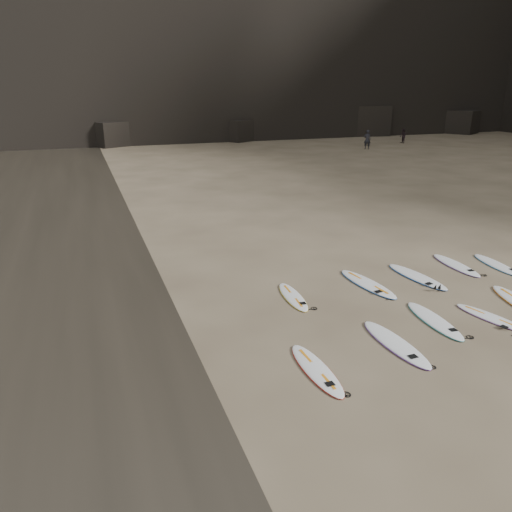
{
  "coord_description": "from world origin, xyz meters",
  "views": [
    {
      "loc": [
        -9.26,
        -10.21,
        6.34
      ],
      "look_at": [
        -4.62,
        2.82,
        1.5
      ],
      "focal_mm": 35.0,
      "sensor_mm": 36.0,
      "label": 1
    }
  ],
  "objects_px": {
    "person_a": "(367,140)",
    "person_b": "(403,136)",
    "surfboard_5": "(293,296)",
    "surfboard_2": "(434,320)",
    "surfboard_3": "(492,318)",
    "surfboard_0": "(316,369)",
    "surfboard_7": "(417,276)",
    "surfboard_1": "(396,343)",
    "surfboard_8": "(456,265)",
    "surfboard_9": "(496,264)",
    "surfboard_6": "(368,283)"
  },
  "relations": [
    {
      "from": "surfboard_5",
      "to": "surfboard_8",
      "type": "xyz_separation_m",
      "value": [
        6.72,
        0.59,
        0.0
      ]
    },
    {
      "from": "surfboard_0",
      "to": "surfboard_5",
      "type": "xyz_separation_m",
      "value": [
        1.16,
        4.01,
        -0.0
      ]
    },
    {
      "from": "person_a",
      "to": "surfboard_6",
      "type": "bearing_deg",
      "value": 81.91
    },
    {
      "from": "surfboard_3",
      "to": "surfboard_6",
      "type": "height_order",
      "value": "surfboard_6"
    },
    {
      "from": "surfboard_8",
      "to": "surfboard_9",
      "type": "height_order",
      "value": "surfboard_8"
    },
    {
      "from": "surfboard_0",
      "to": "surfboard_3",
      "type": "xyz_separation_m",
      "value": [
        5.87,
        0.77,
        -0.0
      ]
    },
    {
      "from": "surfboard_1",
      "to": "person_b",
      "type": "bearing_deg",
      "value": 52.88
    },
    {
      "from": "surfboard_5",
      "to": "surfboard_2",
      "type": "bearing_deg",
      "value": -38.19
    },
    {
      "from": "surfboard_2",
      "to": "surfboard_9",
      "type": "bearing_deg",
      "value": 34.36
    },
    {
      "from": "surfboard_7",
      "to": "surfboard_8",
      "type": "height_order",
      "value": "surfboard_7"
    },
    {
      "from": "surfboard_0",
      "to": "surfboard_1",
      "type": "relative_size",
      "value": 0.91
    },
    {
      "from": "surfboard_8",
      "to": "surfboard_3",
      "type": "bearing_deg",
      "value": -114.63
    },
    {
      "from": "surfboard_5",
      "to": "person_b",
      "type": "bearing_deg",
      "value": 55.18
    },
    {
      "from": "surfboard_6",
      "to": "surfboard_9",
      "type": "bearing_deg",
      "value": -6.13
    },
    {
      "from": "surfboard_5",
      "to": "person_a",
      "type": "relative_size",
      "value": 1.2
    },
    {
      "from": "surfboard_0",
      "to": "surfboard_5",
      "type": "bearing_deg",
      "value": 73.38
    },
    {
      "from": "surfboard_1",
      "to": "surfboard_6",
      "type": "bearing_deg",
      "value": 66.78
    },
    {
      "from": "surfboard_9",
      "to": "surfboard_6",
      "type": "bearing_deg",
      "value": -172.92
    },
    {
      "from": "surfboard_3",
      "to": "surfboard_5",
      "type": "xyz_separation_m",
      "value": [
        -4.71,
        3.24,
        0.0
      ]
    },
    {
      "from": "surfboard_1",
      "to": "surfboard_7",
      "type": "relative_size",
      "value": 0.98
    },
    {
      "from": "surfboard_8",
      "to": "surfboard_1",
      "type": "bearing_deg",
      "value": -139.39
    },
    {
      "from": "surfboard_1",
      "to": "surfboard_5",
      "type": "height_order",
      "value": "surfboard_1"
    },
    {
      "from": "surfboard_2",
      "to": "person_a",
      "type": "distance_m",
      "value": 38.39
    },
    {
      "from": "surfboard_1",
      "to": "surfboard_8",
      "type": "relative_size",
      "value": 1.06
    },
    {
      "from": "surfboard_0",
      "to": "surfboard_8",
      "type": "relative_size",
      "value": 0.97
    },
    {
      "from": "surfboard_0",
      "to": "surfboard_7",
      "type": "distance_m",
      "value": 7.14
    },
    {
      "from": "surfboard_6",
      "to": "surfboard_8",
      "type": "distance_m",
      "value": 4.01
    },
    {
      "from": "surfboard_6",
      "to": "surfboard_7",
      "type": "xyz_separation_m",
      "value": [
        1.94,
        -0.0,
        -0.0
      ]
    },
    {
      "from": "surfboard_5",
      "to": "person_a",
      "type": "bearing_deg",
      "value": 59.7
    },
    {
      "from": "surfboard_1",
      "to": "surfboard_8",
      "type": "xyz_separation_m",
      "value": [
        5.44,
        4.18,
        -0.0
      ]
    },
    {
      "from": "surfboard_2",
      "to": "surfboard_6",
      "type": "xyz_separation_m",
      "value": [
        -0.33,
        2.95,
        0.0
      ]
    },
    {
      "from": "surfboard_2",
      "to": "surfboard_5",
      "type": "height_order",
      "value": "surfboard_2"
    },
    {
      "from": "surfboard_2",
      "to": "surfboard_9",
      "type": "distance_m",
      "value": 5.88
    },
    {
      "from": "surfboard_6",
      "to": "person_b",
      "type": "height_order",
      "value": "person_b"
    },
    {
      "from": "surfboard_0",
      "to": "person_b",
      "type": "distance_m",
      "value": 47.7
    },
    {
      "from": "surfboard_1",
      "to": "surfboard_7",
      "type": "xyz_separation_m",
      "value": [
        3.39,
        3.7,
        0.0
      ]
    },
    {
      "from": "surfboard_2",
      "to": "surfboard_3",
      "type": "relative_size",
      "value": 1.12
    },
    {
      "from": "surfboard_0",
      "to": "surfboard_7",
      "type": "height_order",
      "value": "surfboard_7"
    },
    {
      "from": "person_a",
      "to": "person_b",
      "type": "distance_m",
      "value": 7.03
    },
    {
      "from": "surfboard_7",
      "to": "person_b",
      "type": "relative_size",
      "value": 1.74
    },
    {
      "from": "surfboard_7",
      "to": "surfboard_9",
      "type": "distance_m",
      "value": 3.47
    },
    {
      "from": "surfboard_5",
      "to": "person_a",
      "type": "xyz_separation_m",
      "value": [
        21.48,
        30.84,
        0.89
      ]
    },
    {
      "from": "surfboard_1",
      "to": "surfboard_9",
      "type": "height_order",
      "value": "surfboard_1"
    },
    {
      "from": "surfboard_9",
      "to": "surfboard_0",
      "type": "bearing_deg",
      "value": -149.13
    },
    {
      "from": "surfboard_8",
      "to": "surfboard_9",
      "type": "relative_size",
      "value": 1.04
    },
    {
      "from": "surfboard_1",
      "to": "surfboard_2",
      "type": "distance_m",
      "value": 1.94
    },
    {
      "from": "surfboard_1",
      "to": "person_a",
      "type": "xyz_separation_m",
      "value": [
        20.19,
        34.43,
        0.89
      ]
    },
    {
      "from": "surfboard_1",
      "to": "surfboard_3",
      "type": "distance_m",
      "value": 3.45
    },
    {
      "from": "surfboard_3",
      "to": "surfboard_8",
      "type": "relative_size",
      "value": 0.89
    },
    {
      "from": "surfboard_9",
      "to": "person_b",
      "type": "bearing_deg",
      "value": 66.6
    }
  ]
}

